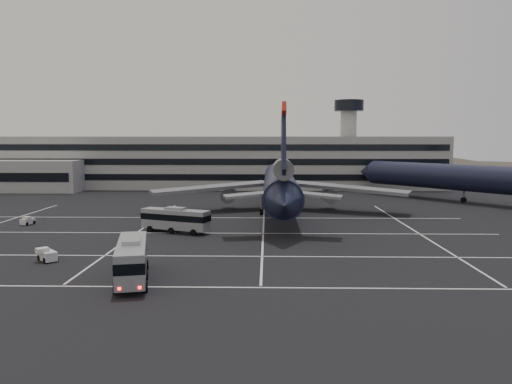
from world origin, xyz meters
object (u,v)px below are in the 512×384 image
trijet_main (280,184)px  bus_near (132,258)px  bus_far (175,219)px  tug_a (27,221)px

trijet_main → bus_near: 45.51m
bus_far → tug_a: 25.01m
bus_near → tug_a: 39.06m
trijet_main → bus_far: 24.21m
trijet_main → bus_near: bearing=-108.9°
tug_a → trijet_main: bearing=34.1°
trijet_main → bus_far: size_ratio=5.52×
trijet_main → bus_far: bearing=-129.4°
trijet_main → bus_near: size_ratio=4.94×
bus_near → bus_far: 24.41m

